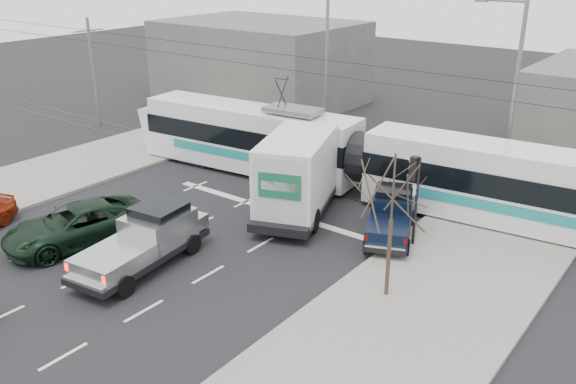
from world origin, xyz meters
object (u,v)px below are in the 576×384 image
Objects in this scene: bare_tree at (393,194)px; traffic_signal at (415,182)px; tram at (363,158)px; navy_pickup at (391,215)px; box_truck at (301,173)px; silver_pickup at (147,238)px; street_lamp_near at (511,89)px; green_car at (77,225)px; street_lamp_far at (324,57)px.

bare_tree reaches higher than traffic_signal.
navy_pickup is at bearing -49.92° from tram.
box_truck reaches higher than navy_pickup.
street_lamp_near is at bearing 54.33° from silver_pickup.
bare_tree reaches higher than green_car.
box_truck is 1.36× the size of green_car.
silver_pickup is 1.26× the size of navy_pickup.
traffic_signal is 5.59m from box_truck.
tram is 3.60m from box_truck.
box_truck is at bearing 71.07° from green_car.
traffic_signal is 0.40× the size of street_lamp_near.
street_lamp_far is (-10.66, 9.50, 2.37)m from traffic_signal.
navy_pickup is (6.05, 7.61, -0.11)m from silver_pickup.
traffic_signal is 10.29m from silver_pickup.
street_lamp_near is (-0.29, 11.50, 1.32)m from bare_tree.
tram is (-5.50, 7.59, -1.98)m from bare_tree.
bare_tree is at bearing -48.88° from street_lamp_far.
bare_tree is 0.56× the size of street_lamp_far.
traffic_signal is at bearing -45.16° from tram.
street_lamp_near is at bearing 83.59° from traffic_signal.
box_truck is (5.15, -9.33, -3.31)m from street_lamp_far.
street_lamp_near is at bearing 91.42° from bare_tree.
bare_tree is at bearing -74.24° from traffic_signal.
traffic_signal is 0.47× the size of box_truck.
green_car is at bearing -127.11° from street_lamp_near.
street_lamp_far is at bearing 170.13° from street_lamp_near.
street_lamp_far is at bearing 131.03° from tram.
box_truck is at bearing 147.84° from bare_tree.
street_lamp_near is 1.00× the size of street_lamp_far.
street_lamp_far is 17.56m from silver_pickup.
green_car is (-11.83, -3.76, -3.00)m from bare_tree.
tram reaches higher than box_truck.
silver_pickup is (-2.77, -10.80, -0.77)m from tram.
tram is at bearing 50.95° from box_truck.
tram reaches higher than navy_pickup.
tram reaches higher than green_car.
bare_tree is 1.06× the size of navy_pickup.
street_lamp_far is at bearing 138.28° from traffic_signal.
bare_tree is at bearing -52.88° from box_truck.
silver_pickup is at bearing -110.10° from tram.
silver_pickup is (3.52, -16.71, -4.07)m from street_lamp_far.
bare_tree reaches higher than box_truck.
street_lamp_far is (-11.79, 13.50, 1.32)m from bare_tree.
navy_pickup is at bearing 44.30° from silver_pickup.
green_car is at bearing -178.38° from silver_pickup.
street_lamp_far is 1.90× the size of navy_pickup.
bare_tree is 9.58m from tram.
tram reaches higher than silver_pickup.
tram is 4.42× the size of green_car.
silver_pickup is (-7.14, -7.21, -1.70)m from traffic_signal.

